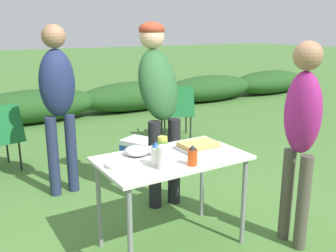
{
  "coord_description": "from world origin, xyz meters",
  "views": [
    {
      "loc": [
        -1.41,
        -2.23,
        1.67
      ],
      "look_at": [
        0.15,
        0.3,
        0.89
      ],
      "focal_mm": 40.0,
      "sensor_mm": 36.0,
      "label": 1
    }
  ],
  "objects_px": {
    "standing_person_in_red_jacket": "(302,125)",
    "camp_chair_near_hedge": "(177,109)",
    "plate_stack": "(121,164)",
    "mayo_bottle": "(156,154)",
    "hot_sauce_bottle": "(192,156)",
    "standing_person_in_dark_puffer": "(158,92)",
    "cooler_box": "(143,153)",
    "mixing_bowl": "(137,151)",
    "standing_person_in_olive_jacket": "(58,94)",
    "folding_table": "(172,166)",
    "paper_cup_stack": "(164,158)",
    "food_tray": "(198,146)",
    "relish_jar": "(163,148)"
  },
  "relations": [
    {
      "from": "food_tray",
      "to": "standing_person_in_dark_puffer",
      "type": "height_order",
      "value": "standing_person_in_dark_puffer"
    },
    {
      "from": "relish_jar",
      "to": "mayo_bottle",
      "type": "xyz_separation_m",
      "value": [
        -0.12,
        -0.1,
        0.0
      ]
    },
    {
      "from": "standing_person_in_olive_jacket",
      "to": "camp_chair_near_hedge",
      "type": "relative_size",
      "value": 2.06
    },
    {
      "from": "paper_cup_stack",
      "to": "standing_person_in_dark_puffer",
      "type": "xyz_separation_m",
      "value": [
        0.51,
        0.95,
        0.27
      ]
    },
    {
      "from": "plate_stack",
      "to": "folding_table",
      "type": "bearing_deg",
      "value": -2.62
    },
    {
      "from": "paper_cup_stack",
      "to": "mayo_bottle",
      "type": "xyz_separation_m",
      "value": [
        -0.01,
        0.1,
        -0.0
      ]
    },
    {
      "from": "plate_stack",
      "to": "mayo_bottle",
      "type": "xyz_separation_m",
      "value": [
        0.22,
        -0.11,
        0.07
      ]
    },
    {
      "from": "mixing_bowl",
      "to": "standing_person_in_red_jacket",
      "type": "xyz_separation_m",
      "value": [
        1.04,
        -0.64,
        0.2
      ]
    },
    {
      "from": "mayo_bottle",
      "to": "camp_chair_near_hedge",
      "type": "xyz_separation_m",
      "value": [
        1.83,
        2.55,
        -0.35
      ]
    },
    {
      "from": "food_tray",
      "to": "paper_cup_stack",
      "type": "distance_m",
      "value": 0.52
    },
    {
      "from": "folding_table",
      "to": "standing_person_in_olive_jacket",
      "type": "distance_m",
      "value": 1.53
    },
    {
      "from": "folding_table",
      "to": "standing_person_in_olive_jacket",
      "type": "height_order",
      "value": "standing_person_in_olive_jacket"
    },
    {
      "from": "food_tray",
      "to": "camp_chair_near_hedge",
      "type": "relative_size",
      "value": 0.39
    },
    {
      "from": "paper_cup_stack",
      "to": "standing_person_in_olive_jacket",
      "type": "xyz_separation_m",
      "value": [
        -0.24,
        1.61,
        0.22
      ]
    },
    {
      "from": "mixing_bowl",
      "to": "standing_person_in_olive_jacket",
      "type": "xyz_separation_m",
      "value": [
        -0.22,
        1.25,
        0.26
      ]
    },
    {
      "from": "mayo_bottle",
      "to": "cooler_box",
      "type": "xyz_separation_m",
      "value": [
        0.82,
        1.76,
        -0.65
      ]
    },
    {
      "from": "mixing_bowl",
      "to": "plate_stack",
      "type": "bearing_deg",
      "value": -144.03
    },
    {
      "from": "folding_table",
      "to": "cooler_box",
      "type": "distance_m",
      "value": 1.85
    },
    {
      "from": "relish_jar",
      "to": "standing_person_in_red_jacket",
      "type": "bearing_deg",
      "value": -28.24
    },
    {
      "from": "mixing_bowl",
      "to": "cooler_box",
      "type": "height_order",
      "value": "mixing_bowl"
    },
    {
      "from": "folding_table",
      "to": "standing_person_in_dark_puffer",
      "type": "bearing_deg",
      "value": 66.82
    },
    {
      "from": "hot_sauce_bottle",
      "to": "standing_person_in_red_jacket",
      "type": "distance_m",
      "value": 0.86
    },
    {
      "from": "standing_person_in_red_jacket",
      "to": "camp_chair_near_hedge",
      "type": "relative_size",
      "value": 1.91
    },
    {
      "from": "relish_jar",
      "to": "cooler_box",
      "type": "xyz_separation_m",
      "value": [
        0.7,
        1.66,
        -0.65
      ]
    },
    {
      "from": "food_tray",
      "to": "standing_person_in_red_jacket",
      "type": "distance_m",
      "value": 0.79
    },
    {
      "from": "folding_table",
      "to": "relish_jar",
      "type": "relative_size",
      "value": 6.72
    },
    {
      "from": "mixing_bowl",
      "to": "standing_person_in_dark_puffer",
      "type": "xyz_separation_m",
      "value": [
        0.53,
        0.59,
        0.31
      ]
    },
    {
      "from": "camp_chair_near_hedge",
      "to": "folding_table",
      "type": "bearing_deg",
      "value": -99.31
    },
    {
      "from": "cooler_box",
      "to": "folding_table",
      "type": "bearing_deg",
      "value": -47.74
    },
    {
      "from": "folding_table",
      "to": "camp_chair_near_hedge",
      "type": "xyz_separation_m",
      "value": [
        1.63,
        2.46,
        -0.2
      ]
    },
    {
      "from": "mixing_bowl",
      "to": "standing_person_in_olive_jacket",
      "type": "relative_size",
      "value": 0.11
    },
    {
      "from": "mixing_bowl",
      "to": "camp_chair_near_hedge",
      "type": "distance_m",
      "value": 2.96
    },
    {
      "from": "paper_cup_stack",
      "to": "standing_person_in_dark_puffer",
      "type": "relative_size",
      "value": 0.1
    },
    {
      "from": "plate_stack",
      "to": "mayo_bottle",
      "type": "relative_size",
      "value": 1.22
    },
    {
      "from": "folding_table",
      "to": "paper_cup_stack",
      "type": "xyz_separation_m",
      "value": [
        -0.19,
        -0.19,
        0.16
      ]
    },
    {
      "from": "camp_chair_near_hedge",
      "to": "cooler_box",
      "type": "height_order",
      "value": "camp_chair_near_hedge"
    },
    {
      "from": "relish_jar",
      "to": "cooler_box",
      "type": "relative_size",
      "value": 0.29
    },
    {
      "from": "mixing_bowl",
      "to": "mayo_bottle",
      "type": "height_order",
      "value": "mayo_bottle"
    },
    {
      "from": "camp_chair_near_hedge",
      "to": "cooler_box",
      "type": "relative_size",
      "value": 1.45
    },
    {
      "from": "mixing_bowl",
      "to": "mayo_bottle",
      "type": "bearing_deg",
      "value": -86.54
    },
    {
      "from": "folding_table",
      "to": "paper_cup_stack",
      "type": "relative_size",
      "value": 6.64
    },
    {
      "from": "hot_sauce_bottle",
      "to": "standing_person_in_dark_puffer",
      "type": "relative_size",
      "value": 0.09
    },
    {
      "from": "cooler_box",
      "to": "standing_person_in_dark_puffer",
      "type": "bearing_deg",
      "value": -45.38
    },
    {
      "from": "plate_stack",
      "to": "standing_person_in_red_jacket",
      "type": "relative_size",
      "value": 0.13
    },
    {
      "from": "plate_stack",
      "to": "mixing_bowl",
      "type": "relative_size",
      "value": 1.09
    },
    {
      "from": "hot_sauce_bottle",
      "to": "standing_person_in_red_jacket",
      "type": "relative_size",
      "value": 0.09
    },
    {
      "from": "hot_sauce_bottle",
      "to": "standing_person_in_dark_puffer",
      "type": "bearing_deg",
      "value": 73.02
    },
    {
      "from": "plate_stack",
      "to": "standing_person_in_olive_jacket",
      "type": "bearing_deg",
      "value": 90.89
    },
    {
      "from": "food_tray",
      "to": "mixing_bowl",
      "type": "height_order",
      "value": "mixing_bowl"
    },
    {
      "from": "standing_person_in_dark_puffer",
      "to": "camp_chair_near_hedge",
      "type": "relative_size",
      "value": 2.08
    }
  ]
}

